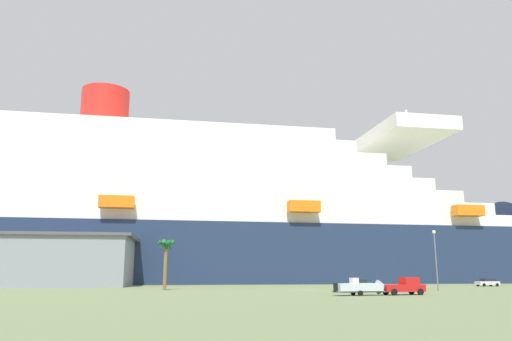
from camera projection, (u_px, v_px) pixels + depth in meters
name	position (u px, v px, depth m)	size (l,w,h in m)	color
ground_plane	(273.00, 285.00, 109.86)	(600.00, 600.00, 0.00)	#66754C
cruise_ship	(204.00, 222.00, 136.27)	(235.40, 46.52, 61.22)	#1E2D4C
terminal_building	(2.00, 261.00, 103.41)	(55.68, 28.00, 10.46)	gray
pickup_truck	(404.00, 286.00, 62.31)	(5.83, 2.90, 2.20)	red
small_boat_on_trailer	(364.00, 287.00, 60.76)	(8.10, 2.80, 2.15)	#595960
palm_tree	(166.00, 250.00, 80.37)	(2.97, 2.73, 8.14)	brown
street_lamp	(435.00, 252.00, 76.90)	(0.56, 0.56, 9.34)	slate
parked_car_green_wagon	(358.00, 284.00, 87.92)	(4.88, 2.61, 1.58)	#2D723F
parked_car_silver_sedan	(488.00, 282.00, 102.29)	(4.90, 2.51, 1.58)	silver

